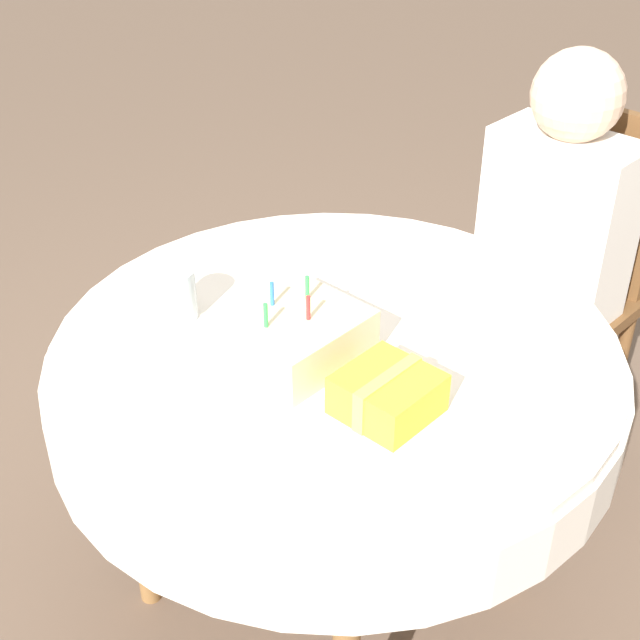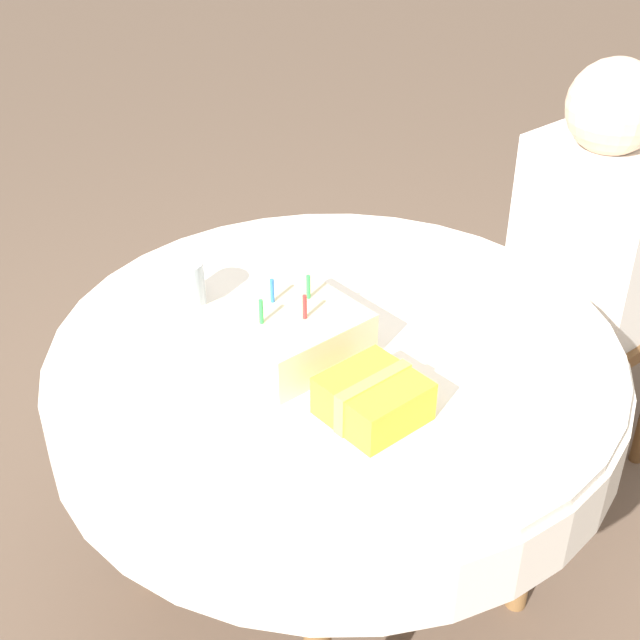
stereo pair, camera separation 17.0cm
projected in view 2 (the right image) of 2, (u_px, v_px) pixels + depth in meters
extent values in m
plane|color=brown|center=(333.00, 591.00, 2.14)|extent=(12.00, 12.00, 0.00)
cylinder|color=silver|center=(336.00, 347.00, 1.74)|extent=(1.12, 1.12, 0.02)
cylinder|color=silver|center=(335.00, 377.00, 1.79)|extent=(1.14, 1.14, 0.13)
cylinder|color=brown|center=(139.00, 472.00, 1.98)|extent=(0.05, 0.05, 0.71)
cylinder|color=brown|center=(346.00, 366.00, 2.31)|extent=(0.05, 0.05, 0.71)
cylinder|color=brown|center=(535.00, 495.00, 1.92)|extent=(0.05, 0.05, 0.71)
cube|color=brown|center=(574.00, 323.00, 2.30)|extent=(0.40, 0.40, 0.04)
cube|color=brown|center=(635.00, 212.00, 2.26)|extent=(0.36, 0.04, 0.49)
cylinder|color=brown|center=(472.00, 389.00, 2.45)|extent=(0.04, 0.04, 0.43)
cylinder|color=brown|center=(572.00, 453.00, 2.23)|extent=(0.04, 0.04, 0.43)
cylinder|color=brown|center=(550.00, 344.00, 2.63)|extent=(0.04, 0.04, 0.43)
cylinder|color=#DBB293|center=(501.00, 394.00, 2.41)|extent=(0.09, 0.09, 0.47)
cylinder|color=#DBB293|center=(554.00, 427.00, 2.29)|extent=(0.09, 0.09, 0.47)
cube|color=silver|center=(590.00, 238.00, 2.17)|extent=(0.36, 0.19, 0.46)
sphere|color=#DBB293|center=(615.00, 107.00, 1.98)|extent=(0.22, 0.22, 0.22)
cube|color=white|center=(290.00, 352.00, 1.71)|extent=(0.29, 0.29, 0.00)
cube|color=beige|center=(289.00, 331.00, 1.69)|extent=(0.24, 0.24, 0.09)
cylinder|color=red|center=(305.00, 307.00, 1.63)|extent=(0.01, 0.01, 0.05)
cylinder|color=green|center=(308.00, 287.00, 1.68)|extent=(0.01, 0.01, 0.05)
cylinder|color=blue|center=(272.00, 291.00, 1.67)|extent=(0.01, 0.01, 0.05)
cylinder|color=green|center=(261.00, 312.00, 1.61)|extent=(0.01, 0.01, 0.05)
cylinder|color=silver|center=(186.00, 285.00, 1.81)|extent=(0.08, 0.08, 0.11)
cube|color=gold|center=(373.00, 399.00, 1.53)|extent=(0.15, 0.15, 0.08)
cube|color=#EAE54C|center=(373.00, 399.00, 1.53)|extent=(0.02, 0.16, 0.08)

